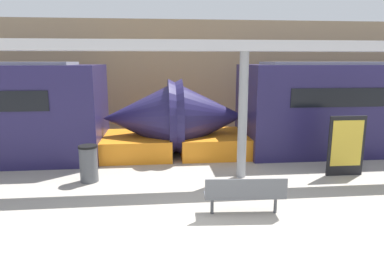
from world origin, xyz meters
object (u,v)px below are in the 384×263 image
(trash_bin, at_px, (89,164))
(poster_board, at_px, (346,146))
(support_column_near, at_px, (243,116))
(bench_near, at_px, (245,193))

(trash_bin, relative_size, poster_board, 0.58)
(trash_bin, xyz_separation_m, poster_board, (7.18, -0.22, 0.37))
(trash_bin, distance_m, support_column_near, 4.38)
(poster_board, bearing_deg, support_column_near, 176.50)
(bench_near, distance_m, support_column_near, 2.78)
(bench_near, bearing_deg, trash_bin, 150.12)
(bench_near, height_order, support_column_near, support_column_near)
(bench_near, relative_size, support_column_near, 0.50)
(poster_board, bearing_deg, bench_near, -147.28)
(bench_near, xyz_separation_m, support_column_near, (0.52, 2.43, 1.24))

